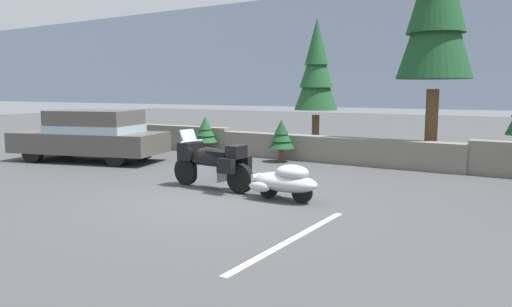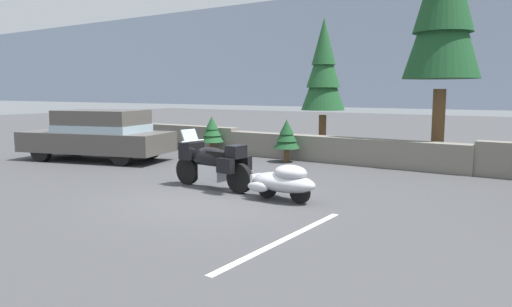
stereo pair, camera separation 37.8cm
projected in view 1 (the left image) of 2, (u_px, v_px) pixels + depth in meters
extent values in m
plane|color=#424244|center=(211.00, 199.00, 9.99)|extent=(80.00, 80.00, 0.00)
cube|color=slate|center=(147.00, 135.00, 19.38)|extent=(8.00, 0.46, 0.92)
cube|color=slate|center=(332.00, 149.00, 15.18)|extent=(8.00, 0.56, 0.81)
cylinder|color=black|center=(186.00, 171.00, 11.52)|extent=(0.67, 0.19, 0.66)
cylinder|color=black|center=(240.00, 178.00, 10.54)|extent=(0.67, 0.19, 0.66)
cube|color=silver|center=(213.00, 173.00, 10.99)|extent=(0.63, 0.49, 0.36)
ellipsoid|color=black|center=(210.00, 158.00, 11.01)|extent=(1.23, 0.53, 0.48)
cube|color=black|center=(190.00, 151.00, 11.36)|extent=(0.40, 0.55, 0.40)
cube|color=#9EB7C6|center=(188.00, 137.00, 11.35)|extent=(0.22, 0.45, 0.34)
cube|color=black|center=(220.00, 155.00, 10.82)|extent=(0.59, 0.40, 0.16)
cube|color=black|center=(236.00, 152.00, 10.52)|extent=(0.35, 0.42, 0.28)
cube|color=black|center=(226.00, 166.00, 10.35)|extent=(0.41, 0.19, 0.32)
cube|color=black|center=(243.00, 163.00, 10.83)|extent=(0.41, 0.19, 0.32)
cylinder|color=silver|center=(192.00, 141.00, 11.31)|extent=(0.09, 0.70, 0.04)
cylinder|color=silver|center=(187.00, 161.00, 11.46)|extent=(0.26, 0.09, 0.54)
cylinder|color=black|center=(268.00, 187.00, 10.10)|extent=(0.45, 0.13, 0.44)
cylinder|color=black|center=(302.00, 192.00, 9.61)|extent=(0.45, 0.13, 0.44)
ellipsoid|color=#B2B2B7|center=(285.00, 182.00, 9.84)|extent=(1.55, 0.79, 0.40)
ellipsoid|color=#B2B2B7|center=(292.00, 172.00, 9.70)|extent=(0.76, 0.61, 0.32)
cube|color=silver|center=(257.00, 179.00, 10.26)|extent=(0.08, 0.32, 0.24)
ellipsoid|color=#B2B2B7|center=(259.00, 187.00, 9.84)|extent=(0.53, 0.18, 0.20)
ellipsoid|color=#B2B2B7|center=(277.00, 182.00, 10.35)|extent=(0.53, 0.18, 0.20)
cylinder|color=silver|center=(243.00, 181.00, 10.50)|extent=(0.70, 0.10, 0.05)
cylinder|color=black|center=(33.00, 152.00, 15.09)|extent=(0.71, 0.40, 0.68)
cylinder|color=black|center=(67.00, 146.00, 16.67)|extent=(0.71, 0.40, 0.68)
cylinder|color=black|center=(116.00, 155.00, 14.27)|extent=(0.71, 0.40, 0.68)
cylinder|color=black|center=(144.00, 149.00, 15.84)|extent=(0.71, 0.40, 0.68)
cube|color=#514C47|center=(89.00, 142.00, 15.43)|extent=(5.15, 3.20, 0.64)
cube|color=#514C47|center=(95.00, 121.00, 15.28)|extent=(3.01, 2.38, 0.70)
cube|color=#9EB7C6|center=(95.00, 129.00, 15.31)|extent=(3.07, 2.43, 0.24)
cylinder|color=brown|center=(431.00, 127.00, 14.51)|extent=(0.37, 0.37, 2.30)
cone|color=#194723|center=(436.00, 16.00, 14.09)|extent=(2.20, 2.20, 3.63)
cylinder|color=brown|center=(315.00, 134.00, 17.39)|extent=(0.27, 0.27, 1.39)
cone|color=#1E5128|center=(316.00, 79.00, 17.14)|extent=(1.55, 1.55, 2.19)
cone|color=#1E5128|center=(317.00, 60.00, 17.05)|extent=(1.20, 1.20, 1.91)
cone|color=#1E5128|center=(317.00, 41.00, 16.97)|extent=(0.85, 0.85, 1.64)
cylinder|color=brown|center=(281.00, 156.00, 15.29)|extent=(0.16, 0.16, 0.39)
cone|color=#194723|center=(281.00, 138.00, 15.22)|extent=(0.84, 0.84, 0.61)
cone|color=#194723|center=(281.00, 133.00, 15.19)|extent=(0.65, 0.65, 0.54)
cone|color=#194723|center=(282.00, 127.00, 15.17)|extent=(0.46, 0.46, 0.46)
cylinder|color=brown|center=(206.00, 149.00, 17.09)|extent=(0.16, 0.16, 0.39)
cone|color=#1E5128|center=(205.00, 133.00, 17.02)|extent=(0.84, 0.84, 0.62)
cone|color=#1E5128|center=(205.00, 128.00, 17.00)|extent=(0.65, 0.65, 0.54)
cone|color=#1E5128|center=(205.00, 123.00, 16.97)|extent=(0.46, 0.46, 0.46)
cube|color=silver|center=(293.00, 239.00, 7.29)|extent=(0.12, 3.60, 0.01)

